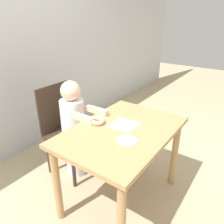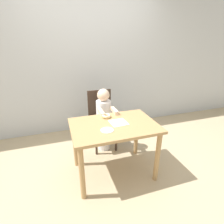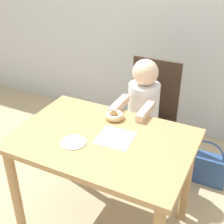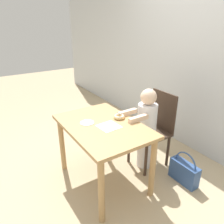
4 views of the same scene
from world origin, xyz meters
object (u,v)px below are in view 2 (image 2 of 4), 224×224
Objects in this scene: donut at (106,116)px; handbag at (127,132)px; chair at (102,119)px; child_figure at (104,120)px.

donut is 0.98m from handbag.
child_figure is at bearing -90.00° from chair.
donut is (-0.06, -0.35, 0.22)m from child_figure.
donut is (-0.06, -0.49, 0.27)m from chair.
chair is at bearing -174.62° from handbag.
child_figure reaches higher than handbag.
child_figure reaches higher than chair.
child_figure is 8.26× the size of donut.
handbag is (0.48, 0.05, -0.34)m from chair.
donut is at bearing -97.20° from chair.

